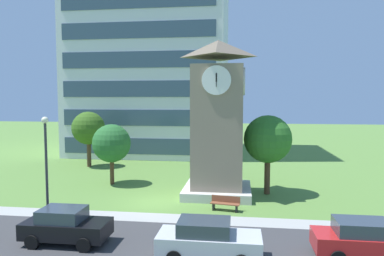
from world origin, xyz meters
TOP-DOWN VIEW (x-y plane):
  - ground_plane at (0.00, 0.00)m, footprint 160.00×160.00m
  - street_asphalt at (0.00, -7.33)m, footprint 120.00×7.20m
  - kerb_strip at (0.00, -2.93)m, footprint 120.00×1.60m
  - office_building at (-5.77, 23.18)m, footprint 18.85×14.46m
  - clock_tower at (3.97, 2.60)m, footprint 4.73×4.73m
  - park_bench at (4.68, -1.04)m, footprint 1.86×0.79m
  - street_lamp at (-4.85, -4.83)m, footprint 0.36×0.36m
  - tree_by_building at (-4.69, 4.70)m, footprint 3.07×3.07m
  - tree_streetside at (7.52, 3.33)m, footprint 3.43×3.43m
  - tree_near_tower at (-9.68, 11.70)m, footprint 3.33×3.33m
  - parked_car_black at (-2.65, -7.12)m, footprint 4.04×1.99m
  - parked_car_silver at (4.22, -7.88)m, footprint 4.46×2.01m
  - parked_car_red at (10.94, -7.03)m, footprint 4.49×1.94m

SIDE VIEW (x-z plane):
  - ground_plane at x=0.00m, z-range 0.00..0.00m
  - kerb_strip at x=0.00m, z-range 0.00..0.01m
  - street_asphalt at x=0.00m, z-range 0.00..0.01m
  - park_bench at x=4.68m, z-range 0.02..0.90m
  - parked_car_black at x=-2.65m, z-range 0.01..1.70m
  - parked_car_red at x=10.94m, z-range 0.01..1.70m
  - parked_car_silver at x=4.22m, z-range 0.02..1.71m
  - tree_by_building at x=-4.69m, z-range 0.88..5.74m
  - street_lamp at x=-4.85m, z-range 0.71..6.63m
  - tree_near_tower at x=-9.68m, z-range 1.10..6.71m
  - tree_streetside at x=7.52m, z-range 1.11..6.83m
  - clock_tower at x=3.97m, z-range -0.56..10.40m
  - office_building at x=-5.77m, z-range 0.00..28.80m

